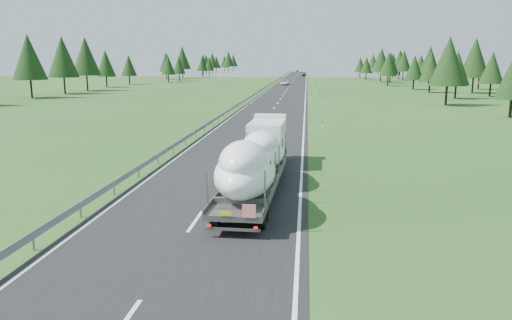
# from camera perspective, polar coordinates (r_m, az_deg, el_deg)

# --- Properties ---
(ground) EXTENTS (400.00, 400.00, 0.00)m
(ground) POSITION_cam_1_polar(r_m,az_deg,el_deg) (22.48, -6.94, -6.99)
(ground) COLOR #244818
(ground) RESTS_ON ground
(road_surface) EXTENTS (10.00, 400.00, 0.02)m
(road_surface) POSITION_cam_1_polar(r_m,az_deg,el_deg) (121.10, 3.51, 7.96)
(road_surface) COLOR black
(road_surface) RESTS_ON ground
(guardrail) EXTENTS (0.10, 400.00, 0.76)m
(guardrail) POSITION_cam_1_polar(r_m,az_deg,el_deg) (121.34, 0.98, 8.27)
(guardrail) COLOR slate
(guardrail) RESTS_ON ground
(marker_posts) EXTENTS (0.13, 350.08, 1.00)m
(marker_posts) POSITION_cam_1_polar(r_m,az_deg,el_deg) (175.93, 6.39, 9.12)
(marker_posts) COLOR silver
(marker_posts) RESTS_ON ground
(highway_sign) EXTENTS (0.08, 0.90, 2.60)m
(highway_sign) POSITION_cam_1_polar(r_m,az_deg,el_deg) (100.97, 7.18, 8.25)
(highway_sign) COLOR slate
(highway_sign) RESTS_ON ground
(tree_line_right) EXTENTS (27.93, 341.25, 11.94)m
(tree_line_right) POSITION_cam_1_polar(r_m,az_deg,el_deg) (140.71, 20.36, 10.52)
(tree_line_right) COLOR black
(tree_line_right) RESTS_ON ground
(tree_line_left) EXTENTS (15.09, 341.73, 12.65)m
(tree_line_left) POSITION_cam_1_polar(r_m,az_deg,el_deg) (155.41, -13.12, 11.08)
(tree_line_left) COLOR black
(tree_line_left) RESTS_ON ground
(boat_truck) EXTENTS (2.95, 17.43, 3.56)m
(boat_truck) POSITION_cam_1_polar(r_m,az_deg,el_deg) (27.26, 0.13, 0.48)
(boat_truck) COLOR silver
(boat_truck) RESTS_ON ground
(distant_van) EXTENTS (2.81, 5.48, 1.48)m
(distant_van) POSITION_cam_1_polar(r_m,az_deg,el_deg) (146.85, 3.35, 8.83)
(distant_van) COLOR silver
(distant_van) RESTS_ON ground
(distant_car_dark) EXTENTS (1.91, 4.21, 1.40)m
(distant_car_dark) POSITION_cam_1_polar(r_m,az_deg,el_deg) (230.74, 5.50, 9.68)
(distant_car_dark) COLOR black
(distant_car_dark) RESTS_ON ground
(distant_car_blue) EXTENTS (1.81, 4.35, 1.40)m
(distant_car_blue) POSITION_cam_1_polar(r_m,az_deg,el_deg) (313.83, 4.75, 10.11)
(distant_car_blue) COLOR #1A2649
(distant_car_blue) RESTS_ON ground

